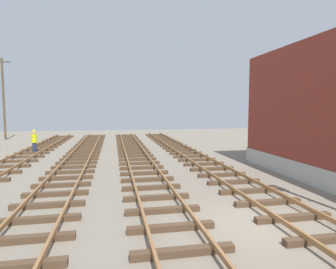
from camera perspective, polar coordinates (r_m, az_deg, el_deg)
ground_plane at (r=9.25m, az=16.85°, el=-16.82°), size 80.00×80.00×0.00m
track_near_building at (r=9.86m, az=23.88°, el=-14.86°), size 2.50×59.80×0.32m
track_centre at (r=8.40m, az=0.64°, el=-18.00°), size 2.50×59.80×0.32m
track_far at (r=8.56m, az=-26.89°, el=-18.11°), size 2.50×59.80×0.32m
utility_pole_far at (r=36.77m, az=-30.22°, el=6.44°), size 1.80×0.24×9.07m
track_worker_foreground at (r=24.20m, az=-25.32°, el=-1.31°), size 0.40×0.40×1.87m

